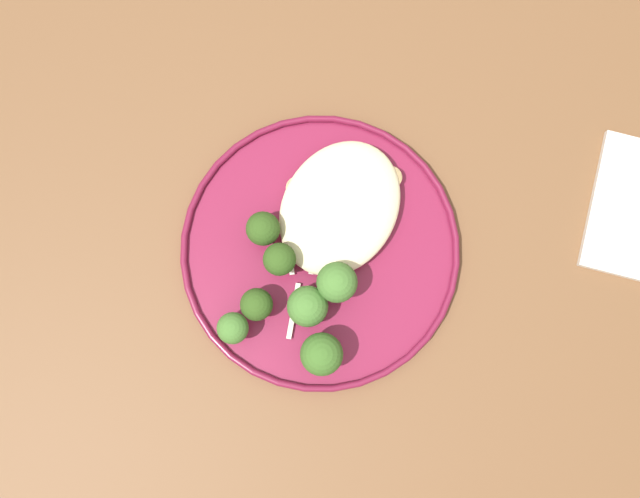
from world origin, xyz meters
name	(u,v)px	position (x,y,z in m)	size (l,w,h in m)	color
ground	(290,312)	(0.00, 0.00, 0.00)	(6.00, 6.00, 0.00)	#47423D
wooden_dining_table	(265,283)	(0.00, 0.00, 0.66)	(1.40, 1.00, 0.74)	brown
dinner_plate	(320,251)	(-0.05, 0.04, 0.75)	(0.29, 0.29, 0.02)	maroon
noodle_bed	(340,208)	(-0.10, 0.04, 0.77)	(0.15, 0.12, 0.03)	beige
seared_scallop_tilted_round	(359,249)	(-0.07, 0.08, 0.76)	(0.03, 0.03, 0.01)	#DBB77A
seared_scallop_half_hidden	(362,217)	(-0.10, 0.07, 0.76)	(0.02, 0.02, 0.01)	beige
seared_scallop_tiny_bay	(391,178)	(-0.15, 0.07, 0.76)	(0.02, 0.02, 0.01)	#DBB77A
seared_scallop_on_noodles	(298,189)	(-0.10, -0.01, 0.76)	(0.03, 0.03, 0.01)	#DBB77A
seared_scallop_rear_pale	(340,207)	(-0.10, 0.04, 0.76)	(0.03, 0.03, 0.02)	#E5C689
seared_scallop_large_seared	(371,182)	(-0.14, 0.06, 0.76)	(0.02, 0.02, 0.02)	beige
broccoli_floret_right_tilted	(337,282)	(-0.03, 0.08, 0.79)	(0.04, 0.04, 0.06)	#7A994C
broccoli_floret_rear_charred	(280,260)	(-0.02, 0.02, 0.79)	(0.03, 0.03, 0.06)	#7A994C
broccoli_floret_near_rim	(308,306)	(0.01, 0.06, 0.78)	(0.04, 0.04, 0.05)	#89A356
broccoli_floret_left_leaning	(257,305)	(0.03, 0.02, 0.78)	(0.03, 0.03, 0.05)	#7A994C
broccoli_floret_beside_noodles	(263,229)	(-0.04, -0.01, 0.78)	(0.03, 0.03, 0.05)	#7A994C
broccoli_floret_tall_stalk	(322,354)	(0.04, 0.10, 0.79)	(0.04, 0.04, 0.06)	#7A994C
broccoli_floret_front_edge	(233,328)	(0.06, 0.01, 0.78)	(0.03, 0.03, 0.05)	#89A356
onion_sliver_short_strip	(291,257)	(-0.03, 0.02, 0.75)	(0.04, 0.01, 0.00)	silver
onion_sliver_pale_crescent	(294,311)	(0.02, 0.05, 0.75)	(0.06, 0.01, 0.00)	silver
onion_sliver_curled_piece	(315,247)	(-0.05, 0.04, 0.75)	(0.06, 0.01, 0.00)	silver
folded_napkin	(634,208)	(-0.25, 0.31, 0.74)	(0.15, 0.09, 0.01)	silver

